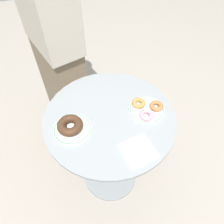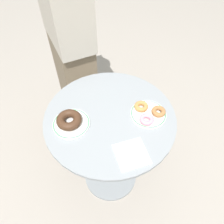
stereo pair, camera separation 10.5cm
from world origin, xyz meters
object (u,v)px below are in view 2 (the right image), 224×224
object	(u,v)px
donut_pink_frosted	(147,119)
donut_cinnamon	(159,111)
donut_chocolate	(69,120)
donut_old_fashioned	(141,106)
paper_napkin	(131,154)
cafe_table	(110,143)
plate_right	(148,114)
person_figure	(71,47)
plate_left	(71,124)

from	to	relation	value
donut_pink_frosted	donut_cinnamon	bearing A→B (deg)	29.94
donut_chocolate	donut_old_fashioned	bearing A→B (deg)	6.85
donut_pink_frosted	paper_napkin	bearing A→B (deg)	-122.94
cafe_table	donut_chocolate	xyz separation A→B (m)	(-0.20, -0.02, 0.30)
donut_old_fashioned	donut_pink_frosted	distance (m)	0.09
donut_old_fashioned	plate_right	bearing A→B (deg)	-54.07
donut_cinnamon	donut_old_fashioned	bearing A→B (deg)	150.58
paper_napkin	donut_chocolate	bearing A→B (deg)	142.42
paper_napkin	person_figure	size ratio (longest dim) A/B	0.09
plate_left	donut_pink_frosted	xyz separation A→B (m)	(0.37, -0.04, 0.02)
cafe_table	paper_napkin	size ratio (longest dim) A/B	5.42
plate_left	person_figure	world-z (taller)	person_figure
donut_old_fashioned	paper_napkin	xyz separation A→B (m)	(-0.10, -0.25, -0.02)
person_figure	donut_pink_frosted	bearing A→B (deg)	-61.24
plate_right	donut_chocolate	bearing A→B (deg)	-179.51
person_figure	plate_left	bearing A→B (deg)	-90.89
donut_cinnamon	person_figure	distance (m)	0.76
donut_cinnamon	person_figure	bearing A→B (deg)	125.10
cafe_table	plate_left	world-z (taller)	plate_left
plate_left	donut_pink_frosted	world-z (taller)	donut_pink_frosted
donut_pink_frosted	person_figure	size ratio (longest dim) A/B	0.04
cafe_table	plate_left	bearing A→B (deg)	-172.28
donut_old_fashioned	person_figure	size ratio (longest dim) A/B	0.04
plate_right	donut_chocolate	distance (m)	0.40
plate_left	paper_napkin	size ratio (longest dim) A/B	1.31
paper_napkin	donut_cinnamon	bearing A→B (deg)	49.11
plate_left	plate_right	world-z (taller)	same
cafe_table	paper_napkin	xyz separation A→B (m)	(0.07, -0.23, 0.27)
cafe_table	donut_cinnamon	distance (m)	0.38
donut_cinnamon	person_figure	size ratio (longest dim) A/B	0.04
plate_right	donut_pink_frosted	xyz separation A→B (m)	(-0.02, -0.05, 0.02)
donut_chocolate	paper_napkin	xyz separation A→B (m)	(0.27, -0.21, -0.03)
donut_chocolate	plate_right	bearing A→B (deg)	0.49
cafe_table	paper_napkin	bearing A→B (deg)	-73.75
cafe_table	plate_left	distance (m)	0.34
plate_left	person_figure	distance (m)	0.62
person_figure	donut_old_fashioned	bearing A→B (deg)	-58.28
cafe_table	donut_pink_frosted	world-z (taller)	donut_pink_frosted
cafe_table	plate_right	distance (m)	0.34
donut_chocolate	donut_old_fashioned	world-z (taller)	donut_chocolate
donut_pink_frosted	person_figure	xyz separation A→B (m)	(-0.36, 0.66, 0.01)
cafe_table	donut_old_fashioned	world-z (taller)	donut_old_fashioned
paper_napkin	person_figure	world-z (taller)	person_figure
cafe_table	plate_left	size ratio (longest dim) A/B	4.13
cafe_table	plate_right	size ratio (longest dim) A/B	4.15
donut_cinnamon	paper_napkin	bearing A→B (deg)	-130.89
plate_right	paper_napkin	bearing A→B (deg)	-121.39
paper_napkin	person_figure	bearing A→B (deg)	107.12
donut_pink_frosted	paper_napkin	world-z (taller)	donut_pink_frosted
paper_napkin	cafe_table	bearing A→B (deg)	106.25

